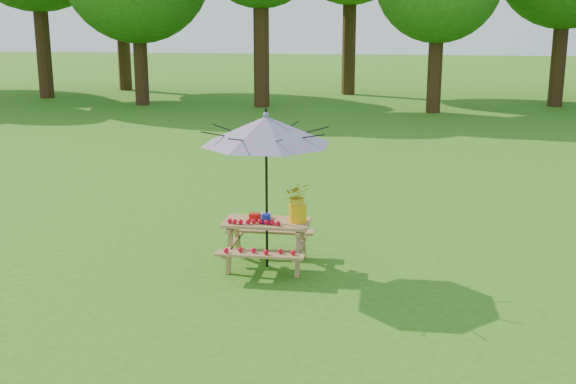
# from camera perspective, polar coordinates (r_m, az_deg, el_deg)

# --- Properties ---
(picnic_table) EXTENTS (1.20, 1.32, 0.67)m
(picnic_table) POSITION_cam_1_polar(r_m,az_deg,el_deg) (10.18, -1.68, -4.17)
(picnic_table) COLOR #9B6B46
(picnic_table) RESTS_ON ground
(patio_umbrella) EXTENTS (2.34, 2.34, 2.25)m
(patio_umbrella) POSITION_cam_1_polar(r_m,az_deg,el_deg) (9.81, -1.74, 4.88)
(patio_umbrella) COLOR black
(patio_umbrella) RESTS_ON ground
(produce_bins) EXTENTS (0.31, 0.38, 0.13)m
(produce_bins) POSITION_cam_1_polar(r_m,az_deg,el_deg) (10.08, -2.07, -2.01)
(produce_bins) COLOR red
(produce_bins) RESTS_ON picnic_table
(tomatoes_row) EXTENTS (0.77, 0.13, 0.07)m
(tomatoes_row) POSITION_cam_1_polar(r_m,az_deg,el_deg) (9.93, -2.72, -2.37)
(tomatoes_row) COLOR red
(tomatoes_row) RESTS_ON picnic_table
(flower_bucket) EXTENTS (0.39, 0.35, 0.56)m
(flower_bucket) POSITION_cam_1_polar(r_m,az_deg,el_deg) (9.97, 0.78, -0.70)
(flower_bucket) COLOR #FFB10D
(flower_bucket) RESTS_ON picnic_table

